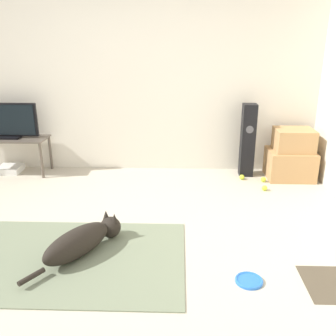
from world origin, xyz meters
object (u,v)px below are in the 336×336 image
object	(u,v)px
dog	(83,240)
tennis_ball_loose_on_carpet	(265,188)
tennis_ball_by_boxes	(263,179)
tennis_ball_near_speaker	(242,177)
frisbee	(249,280)
cardboard_box_lower	(290,164)
tv_stand	(11,143)
cardboard_box_upper	(294,140)
floor_speaker	(248,140)
game_console	(10,169)
tv	(8,121)

from	to	relation	value
dog	tennis_ball_loose_on_carpet	distance (m)	2.36
tennis_ball_by_boxes	tennis_ball_near_speaker	xyz separation A→B (m)	(-0.26, 0.08, 0.00)
frisbee	cardboard_box_lower	world-z (taller)	cardboard_box_lower
tv_stand	tennis_ball_loose_on_carpet	world-z (taller)	tv_stand
cardboard_box_upper	tennis_ball_loose_on_carpet	size ratio (longest dim) A/B	7.28
floor_speaker	tennis_ball_loose_on_carpet	xyz separation A→B (m)	(0.14, -0.54, -0.45)
dog	frisbee	xyz separation A→B (m)	(1.36, -0.35, -0.12)
floor_speaker	game_console	size ratio (longest dim) A/B	3.11
floor_speaker	dog	bearing A→B (deg)	-130.58
tv	tennis_ball_loose_on_carpet	world-z (taller)	tv
dog	tv	world-z (taller)	tv
tv_stand	cardboard_box_upper	bearing A→B (deg)	-0.99
frisbee	tv	size ratio (longest dim) A/B	0.28
cardboard_box_lower	game_console	world-z (taller)	cardboard_box_lower
tennis_ball_by_boxes	tennis_ball_near_speaker	distance (m)	0.27
tv_stand	game_console	size ratio (longest dim) A/B	3.09
frisbee	floor_speaker	world-z (taller)	floor_speaker
cardboard_box_upper	tv_stand	world-z (taller)	cardboard_box_upper
cardboard_box_lower	tennis_ball_loose_on_carpet	world-z (taller)	cardboard_box_lower
dog	cardboard_box_lower	bearing A→B (deg)	40.15
dog	frisbee	size ratio (longest dim) A/B	4.25
tv_stand	tennis_ball_near_speaker	size ratio (longest dim) A/B	14.44
floor_speaker	tv_stand	xyz separation A→B (m)	(-3.14, -0.02, -0.06)
floor_speaker	tennis_ball_by_boxes	world-z (taller)	floor_speaker
tv_stand	tennis_ball_by_boxes	xyz separation A→B (m)	(3.33, -0.24, -0.39)
tennis_ball_loose_on_carpet	floor_speaker	bearing A→B (deg)	104.92
dog	tennis_ball_near_speaker	xyz separation A→B (m)	(1.64, 1.82, -0.10)
tennis_ball_near_speaker	cardboard_box_lower	bearing A→B (deg)	8.53
cardboard_box_lower	tv	xyz separation A→B (m)	(-3.70, 0.07, 0.53)
frisbee	tv	distance (m)	3.71
tennis_ball_by_boxes	tennis_ball_near_speaker	bearing A→B (deg)	163.52
cardboard_box_upper	tv	xyz separation A→B (m)	(-3.72, 0.07, 0.21)
cardboard_box_lower	cardboard_box_upper	xyz separation A→B (m)	(0.02, 0.00, 0.33)
cardboard_box_upper	tv_stand	size ratio (longest dim) A/B	0.50
floor_speaker	cardboard_box_upper	bearing A→B (deg)	-8.12
cardboard_box_upper	floor_speaker	distance (m)	0.58
cardboard_box_lower	tennis_ball_near_speaker	distance (m)	0.66
game_console	tv	bearing A→B (deg)	-13.97
game_console	cardboard_box_lower	bearing A→B (deg)	-1.37
cardboard_box_upper	tv	size ratio (longest dim) A/B	0.63
tv	game_console	xyz separation A→B (m)	(-0.09, 0.02, -0.68)
frisbee	cardboard_box_upper	size ratio (longest dim) A/B	0.44
cardboard_box_upper	floor_speaker	xyz separation A→B (m)	(-0.57, 0.08, -0.03)
floor_speaker	tennis_ball_loose_on_carpet	distance (m)	0.72
tv	tennis_ball_near_speaker	distance (m)	3.15
tv	cardboard_box_upper	bearing A→B (deg)	-1.03
frisbee	tennis_ball_by_boxes	bearing A→B (deg)	75.50
frisbee	tv_stand	xyz separation A→B (m)	(-2.79, 2.33, 0.41)
tennis_ball_by_boxes	game_console	bearing A→B (deg)	175.60
cardboard_box_upper	game_console	bearing A→B (deg)	178.67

